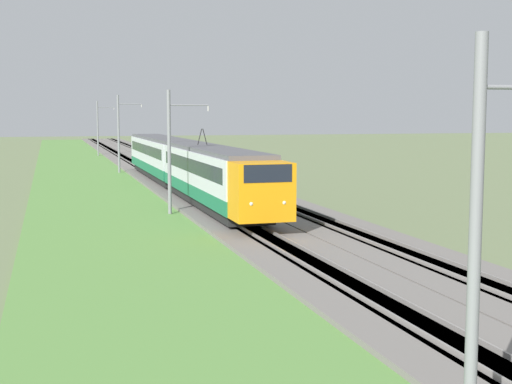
# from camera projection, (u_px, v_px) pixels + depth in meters

# --- Properties ---
(ballast_main) EXTENTS (240.00, 4.40, 0.30)m
(ballast_main) POSITION_uv_depth(u_px,v_px,m) (180.00, 191.00, 55.67)
(ballast_main) COLOR slate
(ballast_main) RESTS_ON ground
(ballast_adjacent) EXTENTS (240.00, 4.40, 0.30)m
(ballast_adjacent) POSITION_uv_depth(u_px,v_px,m) (236.00, 189.00, 56.92)
(ballast_adjacent) COLOR slate
(ballast_adjacent) RESTS_ON ground
(track_main) EXTENTS (240.00, 1.57, 0.45)m
(track_main) POSITION_uv_depth(u_px,v_px,m) (180.00, 190.00, 55.67)
(track_main) COLOR #4C4238
(track_main) RESTS_ON ground
(track_adjacent) EXTENTS (240.00, 1.57, 0.45)m
(track_adjacent) POSITION_uv_depth(u_px,v_px,m) (236.00, 189.00, 56.92)
(track_adjacent) COLOR #4C4238
(track_adjacent) RESTS_ON ground
(grass_verge) EXTENTS (240.00, 10.71, 0.12)m
(grass_verge) POSITION_uv_depth(u_px,v_px,m) (103.00, 194.00, 54.04)
(grass_verge) COLOR #5B8E42
(grass_verge) RESTS_ON ground
(passenger_train) EXTENTS (43.60, 2.96, 5.14)m
(passenger_train) POSITION_uv_depth(u_px,v_px,m) (183.00, 163.00, 54.26)
(passenger_train) COLOR orange
(passenger_train) RESTS_ON ground
(catenary_mast_near) EXTENTS (0.22, 2.56, 7.42)m
(catenary_mast_near) POSITION_uv_depth(u_px,v_px,m) (478.00, 246.00, 12.09)
(catenary_mast_near) COLOR slate
(catenary_mast_near) RESTS_ON ground
(catenary_mast_mid) EXTENTS (0.22, 2.56, 7.52)m
(catenary_mast_mid) POSITION_uv_depth(u_px,v_px,m) (170.00, 151.00, 42.47)
(catenary_mast_mid) COLOR slate
(catenary_mast_mid) RESTS_ON ground
(catenary_mast_far) EXTENTS (0.22, 2.56, 8.04)m
(catenary_mast_far) POSITION_uv_depth(u_px,v_px,m) (119.00, 133.00, 72.82)
(catenary_mast_far) COLOR slate
(catenary_mast_far) RESTS_ON ground
(catenary_mast_distant) EXTENTS (0.22, 2.56, 7.99)m
(catenary_mast_distant) POSITION_uv_depth(u_px,v_px,m) (98.00, 128.00, 103.20)
(catenary_mast_distant) COLOR slate
(catenary_mast_distant) RESTS_ON ground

